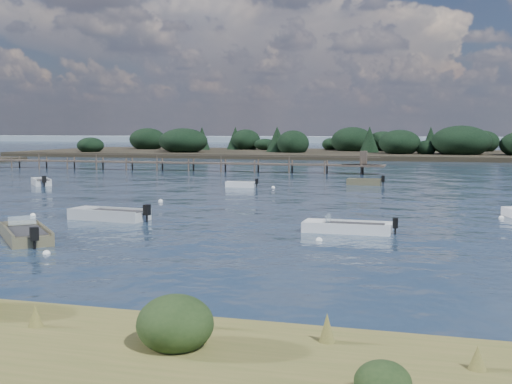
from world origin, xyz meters
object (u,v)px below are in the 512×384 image
(tender_far_grey_b, at_px, (364,183))
(tender_far_grey, at_px, (41,183))
(jetty, at_px, (160,163))
(dinghy_near_olive, at_px, (26,236))
(dinghy_mid_white_a, at_px, (347,229))
(tender_far_white, at_px, (241,186))
(dinghy_mid_grey, at_px, (109,217))

(tender_far_grey_b, xyz_separation_m, tender_far_grey, (-29.05, -8.24, 0.01))
(jetty, bearing_deg, tender_far_grey, -93.92)
(dinghy_near_olive, relative_size, dinghy_mid_white_a, 1.00)
(jetty, bearing_deg, tender_far_white, -49.90)
(dinghy_mid_grey, relative_size, dinghy_mid_white_a, 1.07)
(dinghy_mid_white_a, xyz_separation_m, jetty, (-29.67, 43.03, 0.84))
(dinghy_near_olive, height_order, tender_far_white, dinghy_near_olive)
(dinghy_near_olive, bearing_deg, tender_far_white, 86.88)
(tender_far_grey, bearing_deg, jetty, 86.08)
(tender_far_grey_b, bearing_deg, dinghy_mid_white_a, -85.53)
(tender_far_grey, distance_m, dinghy_mid_white_a, 37.06)
(dinghy_near_olive, xyz_separation_m, dinghy_mid_grey, (0.45, 7.14, 0.00))
(dinghy_mid_grey, xyz_separation_m, jetty, (-15.89, 42.21, 0.81))
(dinghy_near_olive, distance_m, tender_far_white, 29.18)
(dinghy_mid_grey, bearing_deg, tender_far_grey, 132.47)
(dinghy_mid_white_a, height_order, jetty, jetty)
(tender_far_grey_b, distance_m, dinghy_mid_white_a, 28.25)
(dinghy_near_olive, xyz_separation_m, dinghy_mid_white_a, (14.23, 6.32, -0.02))
(dinghy_near_olive, xyz_separation_m, tender_far_grey, (-17.02, 26.24, 0.01))
(dinghy_mid_white_a, bearing_deg, tender_far_grey_b, 94.47)
(tender_far_grey, relative_size, tender_far_white, 1.19)
(dinghy_near_olive, height_order, dinghy_mid_white_a, dinghy_near_olive)
(dinghy_near_olive, bearing_deg, dinghy_mid_grey, 86.36)
(tender_far_grey, bearing_deg, dinghy_near_olive, -57.02)
(dinghy_mid_grey, height_order, tender_far_grey, dinghy_mid_grey)
(dinghy_mid_grey, relative_size, tender_far_grey, 1.43)
(tender_far_grey, xyz_separation_m, tender_far_white, (18.61, 2.90, -0.03))
(tender_far_white, bearing_deg, jetty, 130.10)
(dinghy_mid_grey, distance_m, tender_far_grey, 25.89)
(tender_far_grey_b, xyz_separation_m, jetty, (-27.47, 14.87, 0.82))
(tender_far_grey_b, bearing_deg, dinghy_near_olive, -109.23)
(jetty, bearing_deg, dinghy_near_olive, -72.63)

